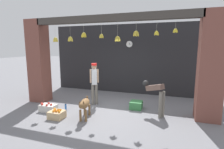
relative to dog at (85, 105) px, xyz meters
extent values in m
plane|color=slate|center=(0.50, 0.83, -0.47)|extent=(60.00, 60.00, 0.00)
cube|color=#232326|center=(0.50, 3.56, 1.19)|extent=(7.61, 0.12, 3.32)
cube|color=brown|center=(-2.65, 1.13, 1.19)|extent=(0.70, 0.60, 3.32)
cube|color=brown|center=(3.66, 1.13, 1.19)|extent=(0.70, 0.60, 3.32)
cube|color=#3D3833|center=(0.50, 0.95, 2.74)|extent=(5.71, 0.24, 0.24)
cylinder|color=#B2AD99|center=(-1.63, 0.93, 2.38)|extent=(0.01, 0.01, 0.47)
ellipsoid|color=yellow|center=(-1.58, 0.93, 2.06)|extent=(0.13, 0.07, 0.20)
ellipsoid|color=yellow|center=(-1.61, 0.97, 2.06)|extent=(0.10, 0.12, 0.21)
ellipsoid|color=yellow|center=(-1.66, 0.97, 2.06)|extent=(0.10, 0.12, 0.21)
ellipsoid|color=yellow|center=(-1.68, 0.93, 2.06)|extent=(0.13, 0.07, 0.20)
ellipsoid|color=yellow|center=(-1.66, 0.89, 2.06)|extent=(0.10, 0.12, 0.21)
ellipsoid|color=yellow|center=(-1.61, 0.89, 2.06)|extent=(0.10, 0.12, 0.21)
cylinder|color=#B2AD99|center=(-1.00, 0.94, 2.39)|extent=(0.01, 0.01, 0.46)
ellipsoid|color=gold|center=(-0.95, 0.94, 2.07)|extent=(0.13, 0.07, 0.20)
ellipsoid|color=gold|center=(-0.99, 0.99, 2.07)|extent=(0.09, 0.13, 0.20)
ellipsoid|color=gold|center=(-1.04, 0.97, 2.07)|extent=(0.12, 0.11, 0.21)
ellipsoid|color=gold|center=(-1.04, 0.91, 2.07)|extent=(0.12, 0.11, 0.21)
ellipsoid|color=gold|center=(-0.99, 0.90, 2.07)|extent=(0.09, 0.13, 0.20)
cylinder|color=#B2AD99|center=(-0.45, 0.94, 2.46)|extent=(0.01, 0.01, 0.32)
ellipsoid|color=yellow|center=(-0.40, 0.94, 2.21)|extent=(0.13, 0.07, 0.20)
ellipsoid|color=yellow|center=(-0.42, 0.98, 2.21)|extent=(0.11, 0.12, 0.21)
ellipsoid|color=yellow|center=(-0.46, 0.99, 2.21)|extent=(0.08, 0.13, 0.20)
ellipsoid|color=yellow|center=(-0.49, 0.96, 2.21)|extent=(0.13, 0.10, 0.20)
ellipsoid|color=yellow|center=(-0.49, 0.92, 2.21)|extent=(0.13, 0.10, 0.20)
ellipsoid|color=yellow|center=(-0.46, 0.89, 2.21)|extent=(0.08, 0.13, 0.20)
ellipsoid|color=yellow|center=(-0.42, 0.90, 2.21)|extent=(0.11, 0.12, 0.21)
cylinder|color=#B2AD99|center=(0.21, 0.96, 2.42)|extent=(0.01, 0.01, 0.39)
ellipsoid|color=gold|center=(0.25, 0.96, 2.16)|extent=(0.10, 0.06, 0.16)
ellipsoid|color=gold|center=(0.24, 0.99, 2.16)|extent=(0.09, 0.09, 0.17)
ellipsoid|color=gold|center=(0.20, 1.00, 2.16)|extent=(0.07, 0.10, 0.16)
ellipsoid|color=gold|center=(0.18, 0.98, 2.16)|extent=(0.10, 0.08, 0.17)
ellipsoid|color=gold|center=(0.18, 0.94, 2.16)|extent=(0.10, 0.08, 0.17)
ellipsoid|color=gold|center=(0.20, 0.92, 2.16)|extent=(0.07, 0.10, 0.16)
ellipsoid|color=gold|center=(0.24, 0.93, 2.16)|extent=(0.09, 0.09, 0.17)
cylinder|color=#B2AD99|center=(0.79, 0.97, 2.38)|extent=(0.01, 0.01, 0.47)
ellipsoid|color=gold|center=(0.84, 0.97, 2.06)|extent=(0.13, 0.07, 0.20)
ellipsoid|color=gold|center=(0.79, 1.02, 2.06)|extent=(0.07, 0.13, 0.20)
ellipsoid|color=gold|center=(0.74, 0.97, 2.06)|extent=(0.13, 0.07, 0.20)
ellipsoid|color=gold|center=(0.79, 0.92, 2.06)|extent=(0.07, 0.13, 0.20)
cylinder|color=#B2AD99|center=(1.40, 0.99, 2.46)|extent=(0.01, 0.01, 0.31)
ellipsoid|color=gold|center=(1.45, 0.99, 2.22)|extent=(0.13, 0.07, 0.20)
ellipsoid|color=gold|center=(1.40, 1.04, 2.22)|extent=(0.07, 0.13, 0.20)
ellipsoid|color=gold|center=(1.35, 0.99, 2.22)|extent=(0.13, 0.07, 0.20)
ellipsoid|color=gold|center=(1.40, 0.94, 2.22)|extent=(0.07, 0.13, 0.20)
cylinder|color=#B2AD99|center=(2.05, 0.93, 2.45)|extent=(0.01, 0.01, 0.34)
ellipsoid|color=yellow|center=(2.09, 0.93, 2.21)|extent=(0.10, 0.06, 0.16)
ellipsoid|color=yellow|center=(2.06, 0.97, 2.21)|extent=(0.07, 0.10, 0.16)
ellipsoid|color=yellow|center=(2.02, 0.95, 2.21)|extent=(0.10, 0.08, 0.16)
ellipsoid|color=yellow|center=(2.02, 0.91, 2.21)|extent=(0.10, 0.08, 0.16)
ellipsoid|color=yellow|center=(2.06, 0.89, 2.21)|extent=(0.07, 0.10, 0.16)
cylinder|color=#B2AD99|center=(2.60, 1.00, 2.48)|extent=(0.01, 0.01, 0.27)
ellipsoid|color=yellow|center=(2.63, 1.00, 2.28)|extent=(0.09, 0.05, 0.15)
ellipsoid|color=yellow|center=(2.61, 1.03, 2.28)|extent=(0.08, 0.09, 0.15)
ellipsoid|color=yellow|center=(2.58, 1.03, 2.28)|extent=(0.08, 0.09, 0.15)
ellipsoid|color=yellow|center=(2.56, 1.00, 2.28)|extent=(0.09, 0.05, 0.15)
ellipsoid|color=yellow|center=(2.58, 0.97, 2.28)|extent=(0.08, 0.09, 0.15)
ellipsoid|color=yellow|center=(2.61, 0.97, 2.28)|extent=(0.08, 0.09, 0.15)
ellipsoid|color=brown|center=(-0.01, 0.04, 0.02)|extent=(0.42, 0.73, 0.27)
cylinder|color=brown|center=(0.13, -0.19, -0.28)|extent=(0.07, 0.07, 0.37)
cylinder|color=brown|center=(-0.03, -0.23, -0.28)|extent=(0.07, 0.07, 0.37)
cylinder|color=brown|center=(0.01, 0.32, -0.28)|extent=(0.07, 0.07, 0.37)
cylinder|color=brown|center=(-0.15, 0.28, -0.28)|extent=(0.07, 0.07, 0.37)
ellipsoid|color=brown|center=(0.08, -0.32, 0.08)|extent=(0.23, 0.29, 0.19)
cone|color=brown|center=(0.13, -0.31, 0.18)|extent=(0.06, 0.06, 0.08)
cone|color=brown|center=(0.02, -0.34, 0.18)|extent=(0.06, 0.06, 0.08)
cylinder|color=brown|center=(-0.10, 0.41, 0.05)|extent=(0.09, 0.22, 0.28)
cylinder|color=#6B665B|center=(-0.21, 1.42, -0.06)|extent=(0.11, 0.11, 0.80)
cylinder|color=#6B665B|center=(-0.34, 1.36, -0.06)|extent=(0.11, 0.11, 0.80)
cube|color=silver|center=(-0.28, 1.39, 0.64)|extent=(0.25, 0.24, 0.60)
cylinder|color=tan|center=(-0.15, 1.45, 0.68)|extent=(0.06, 0.06, 0.53)
cylinder|color=tan|center=(-0.40, 1.33, 0.68)|extent=(0.06, 0.06, 0.53)
sphere|color=tan|center=(-0.28, 1.39, 1.05)|extent=(0.21, 0.21, 0.21)
cylinder|color=red|center=(-0.28, 1.39, 1.13)|extent=(0.21, 0.21, 0.07)
cube|color=red|center=(-0.23, 1.29, 1.10)|extent=(0.21, 0.18, 0.01)
cylinder|color=#6B665B|center=(2.27, 0.82, -0.04)|extent=(0.11, 0.11, 0.86)
cylinder|color=#6B665B|center=(2.34, 0.94, -0.04)|extent=(0.11, 0.11, 0.86)
cube|color=brown|center=(2.06, 1.04, 0.47)|extent=(0.65, 0.53, 0.32)
sphere|color=black|center=(1.72, 1.26, 0.55)|extent=(0.21, 0.21, 0.21)
cube|color=tan|center=(-0.86, -0.26, -0.35)|extent=(0.47, 0.40, 0.24)
sphere|color=orange|center=(-0.90, -0.36, -0.20)|extent=(0.08, 0.08, 0.08)
sphere|color=orange|center=(-0.99, -0.18, -0.20)|extent=(0.08, 0.08, 0.08)
sphere|color=orange|center=(-0.92, -0.32, -0.20)|extent=(0.08, 0.08, 0.08)
sphere|color=orange|center=(-0.77, -0.19, -0.20)|extent=(0.08, 0.08, 0.08)
sphere|color=orange|center=(-0.82, -0.33, -0.20)|extent=(0.08, 0.08, 0.08)
sphere|color=orange|center=(-0.71, -0.34, -0.20)|extent=(0.08, 0.08, 0.08)
sphere|color=orange|center=(-0.83, -0.21, -0.20)|extent=(0.08, 0.08, 0.08)
sphere|color=orange|center=(-0.94, -0.24, -0.20)|extent=(0.08, 0.08, 0.08)
cube|color=silver|center=(-1.52, 0.16, -0.34)|extent=(0.58, 0.36, 0.24)
sphere|color=red|center=(-1.76, 0.12, -0.19)|extent=(0.08, 0.08, 0.08)
sphere|color=red|center=(-1.55, 0.23, -0.19)|extent=(0.08, 0.08, 0.08)
sphere|color=red|center=(-1.69, 0.06, -0.19)|extent=(0.08, 0.08, 0.08)
sphere|color=red|center=(-1.37, 0.13, -0.19)|extent=(0.08, 0.08, 0.08)
sphere|color=red|center=(-1.71, 0.10, -0.19)|extent=(0.08, 0.08, 0.08)
sphere|color=red|center=(-1.47, 0.03, -0.19)|extent=(0.08, 0.08, 0.08)
cube|color=#387A42|center=(1.38, 1.40, -0.33)|extent=(0.43, 0.44, 0.28)
cylinder|color=#2D60AD|center=(-0.96, 0.39, -0.34)|extent=(0.07, 0.07, 0.24)
cylinder|color=black|center=(-0.96, 0.39, -0.21)|extent=(0.04, 0.04, 0.03)
cylinder|color=black|center=(0.62, 3.49, 1.92)|extent=(0.31, 0.01, 0.31)
cylinder|color=white|center=(0.62, 3.48, 1.92)|extent=(0.30, 0.02, 0.30)
cube|color=black|center=(0.62, 3.46, 1.95)|extent=(0.01, 0.01, 0.08)
cube|color=black|center=(0.66, 3.46, 1.92)|extent=(0.11, 0.01, 0.01)
camera|label=1|loc=(2.49, -4.73, 1.80)|focal=28.00mm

